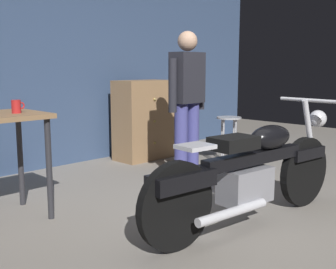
{
  "coord_description": "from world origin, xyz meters",
  "views": [
    {
      "loc": [
        -2.72,
        -2.02,
        1.27
      ],
      "look_at": [
        0.02,
        0.7,
        0.65
      ],
      "focal_mm": 44.57,
      "sensor_mm": 36.0,
      "label": 1
    }
  ],
  "objects": [
    {
      "name": "wooden_dresser",
      "position": [
        1.14,
        2.3,
        0.55
      ],
      "size": [
        0.8,
        0.47,
        1.1
      ],
      "color": "#99724C",
      "rests_on": "ground_plane"
    },
    {
      "name": "motorcycle",
      "position": [
        0.07,
        -0.19,
        0.45
      ],
      "size": [
        2.18,
        0.6,
        1.0
      ],
      "rotation": [
        0.0,
        0.0,
        -0.11
      ],
      "color": "black",
      "rests_on": "ground_plane"
    },
    {
      "name": "ground_plane",
      "position": [
        0.0,
        0.0,
        0.0
      ],
      "size": [
        12.0,
        12.0,
        0.0
      ],
      "primitive_type": "plane",
      "color": "gray"
    },
    {
      "name": "back_wall",
      "position": [
        0.0,
        2.8,
        1.55
      ],
      "size": [
        8.0,
        0.12,
        3.1
      ],
      "primitive_type": "cube",
      "color": "#384C70",
      "rests_on": "ground_plane"
    },
    {
      "name": "mug_red_diner",
      "position": [
        -1.18,
        1.26,
        0.95
      ],
      "size": [
        0.11,
        0.07,
        0.11
      ],
      "color": "red",
      "rests_on": "workbench"
    },
    {
      "name": "person_standing",
      "position": [
        0.76,
        1.13,
        0.93
      ],
      "size": [
        0.57,
        0.23,
        1.67
      ],
      "rotation": [
        0.0,
        0.0,
        3.16
      ],
      "color": "#484994",
      "rests_on": "ground_plane"
    },
    {
      "name": "shop_stool",
      "position": [
        1.64,
        1.2,
        0.5
      ],
      "size": [
        0.32,
        0.32,
        0.64
      ],
      "color": "#B2B2B7",
      "rests_on": "ground_plane"
    }
  ]
}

